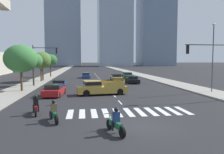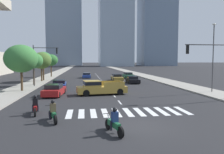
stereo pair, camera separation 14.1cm
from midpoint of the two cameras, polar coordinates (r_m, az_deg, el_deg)
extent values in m
plane|color=#232326|center=(13.95, 7.17, -12.47)|extent=(800.00, 800.00, 0.00)
cube|color=gray|center=(45.81, 12.38, -0.72)|extent=(4.00, 260.00, 0.15)
cube|color=gray|center=(43.97, -18.88, -1.06)|extent=(4.00, 260.00, 0.15)
cube|color=silver|center=(17.06, -11.07, -9.39)|extent=(0.45, 2.90, 0.01)
cube|color=silver|center=(17.02, -8.01, -9.37)|extent=(0.45, 2.90, 0.01)
cube|color=silver|center=(17.04, -4.94, -9.34)|extent=(0.45, 2.90, 0.01)
cube|color=silver|center=(17.10, -1.88, -9.27)|extent=(0.45, 2.90, 0.01)
cube|color=silver|center=(17.21, 1.14, -9.18)|extent=(0.45, 2.90, 0.01)
cube|color=silver|center=(17.36, 4.11, -9.07)|extent=(0.45, 2.90, 0.01)
cube|color=silver|center=(17.56, 7.03, -8.94)|extent=(0.45, 2.90, 0.01)
cube|color=silver|center=(17.80, 9.87, -8.79)|extent=(0.45, 2.90, 0.01)
cube|color=silver|center=(18.09, 12.62, -8.62)|extent=(0.45, 2.90, 0.01)
cube|color=silver|center=(18.41, 15.28, -8.44)|extent=(0.45, 2.90, 0.01)
cube|color=silver|center=(18.77, 17.84, -8.25)|extent=(0.45, 2.90, 0.01)
cube|color=silver|center=(21.21, 1.93, -6.61)|extent=(0.14, 2.00, 0.01)
cube|color=silver|center=(25.10, 0.43, -4.89)|extent=(0.14, 2.00, 0.01)
cube|color=silver|center=(29.02, -0.65, -3.64)|extent=(0.14, 2.00, 0.01)
cube|color=silver|center=(32.97, -1.48, -2.68)|extent=(0.14, 2.00, 0.01)
cube|color=silver|center=(36.92, -2.13, -1.93)|extent=(0.14, 2.00, 0.01)
cube|color=silver|center=(40.88, -2.65, -1.32)|extent=(0.14, 2.00, 0.01)
cube|color=silver|center=(44.85, -3.08, -0.83)|extent=(0.14, 2.00, 0.01)
cube|color=silver|center=(48.83, -3.44, -0.41)|extent=(0.14, 2.00, 0.01)
cube|color=silver|center=(52.81, -3.75, -0.05)|extent=(0.14, 2.00, 0.01)
cube|color=silver|center=(56.79, -4.01, 0.25)|extent=(0.14, 2.00, 0.01)
cube|color=silver|center=(60.77, -4.24, 0.52)|extent=(0.14, 2.00, 0.01)
cube|color=silver|center=(64.76, -4.44, 0.75)|extent=(0.14, 2.00, 0.01)
cube|color=silver|center=(68.74, -4.62, 0.96)|extent=(0.14, 2.00, 0.01)
cylinder|color=black|center=(13.08, -1.01, -12.21)|extent=(0.30, 0.61, 0.60)
cylinder|color=black|center=(11.75, 2.32, -14.16)|extent=(0.30, 0.61, 0.60)
cube|color=#1E6038|center=(12.34, 0.56, -12.16)|extent=(0.61, 1.26, 0.32)
cylinder|color=#B2B2B7|center=(12.91, -0.82, -11.05)|extent=(0.16, 0.32, 0.67)
cylinder|color=black|center=(12.87, -0.92, -9.40)|extent=(0.68, 0.26, 0.04)
cube|color=navy|center=(12.14, 0.77, -10.31)|extent=(0.42, 0.34, 0.55)
sphere|color=black|center=(12.05, 0.78, -8.45)|extent=(0.26, 0.26, 0.26)
cylinder|color=black|center=(12.28, -0.21, -12.49)|extent=(0.15, 0.15, 0.55)
cylinder|color=black|center=(12.44, 1.32, -12.28)|extent=(0.15, 0.15, 0.55)
cylinder|color=black|center=(15.84, -15.78, -9.44)|extent=(0.32, 0.60, 0.60)
cylinder|color=black|center=(14.42, -14.52, -10.78)|extent=(0.32, 0.60, 0.60)
cube|color=#1E6038|center=(15.07, -15.20, -9.27)|extent=(0.62, 1.20, 0.32)
cylinder|color=#B2B2B7|center=(15.67, -15.73, -8.45)|extent=(0.17, 0.32, 0.67)
cylinder|color=black|center=(15.65, -15.79, -7.09)|extent=(0.67, 0.28, 0.04)
cube|color=brown|center=(14.88, -15.15, -7.72)|extent=(0.42, 0.35, 0.55)
sphere|color=black|center=(14.80, -15.18, -6.19)|extent=(0.26, 0.26, 0.26)
cylinder|color=black|center=(15.05, -15.87, -9.50)|extent=(0.15, 0.15, 0.55)
cylinder|color=black|center=(15.12, -14.52, -9.40)|extent=(0.15, 0.15, 0.55)
cylinder|color=black|center=(18.27, -19.25, -7.68)|extent=(0.22, 0.61, 0.60)
cylinder|color=black|center=(16.81, -19.43, -8.72)|extent=(0.22, 0.61, 0.60)
cube|color=maroon|center=(17.49, -19.36, -7.48)|extent=(0.42, 1.21, 0.32)
cylinder|color=#B2B2B7|center=(18.11, -19.29, -6.82)|extent=(0.11, 0.32, 0.67)
cylinder|color=black|center=(18.09, -19.31, -5.64)|extent=(0.70, 0.15, 0.04)
cube|color=black|center=(17.31, -19.40, -6.13)|extent=(0.40, 0.30, 0.55)
sphere|color=black|center=(17.24, -19.44, -4.81)|extent=(0.26, 0.26, 0.26)
cylinder|color=black|center=(17.51, -19.95, -7.65)|extent=(0.14, 0.14, 0.55)
cylinder|color=black|center=(17.50, -18.76, -7.63)|extent=(0.14, 0.14, 0.55)
cube|color=#B28E38|center=(25.94, -2.83, -3.27)|extent=(6.02, 2.79, 0.75)
cube|color=#B28E38|center=(25.63, -5.37, -1.75)|extent=(2.09, 2.09, 0.70)
cube|color=black|center=(25.63, -5.37, -1.56)|extent=(2.12, 2.14, 0.39)
cube|color=#B28E38|center=(25.24, 0.47, -2.00)|extent=(2.42, 0.41, 0.55)
cube|color=#B28E38|center=(27.10, -0.64, -1.56)|extent=(2.42, 0.41, 0.55)
cube|color=#B28E38|center=(26.51, 2.44, -1.70)|extent=(0.34, 1.93, 0.55)
cylinder|color=black|center=(24.74, -6.85, -4.18)|extent=(0.79, 0.36, 0.76)
cylinder|color=black|center=(26.51, -7.42, -3.61)|extent=(0.79, 0.36, 0.76)
cylinder|color=black|center=(25.61, 1.93, -3.86)|extent=(0.79, 0.36, 0.76)
cylinder|color=black|center=(27.33, 0.81, -3.34)|extent=(0.79, 0.36, 0.76)
cube|color=navy|center=(51.11, -6.83, 0.28)|extent=(1.93, 4.49, 0.58)
cube|color=black|center=(50.85, -6.84, 0.85)|extent=(1.65, 2.04, 0.47)
cylinder|color=black|center=(52.64, -7.70, 0.25)|extent=(0.24, 0.65, 0.64)
cylinder|color=black|center=(52.62, -5.91, 0.26)|extent=(0.24, 0.65, 0.64)
cylinder|color=black|center=(49.63, -7.80, 0.00)|extent=(0.24, 0.65, 0.64)
cylinder|color=black|center=(49.61, -5.90, 0.02)|extent=(0.24, 0.65, 0.64)
cube|color=#1E6038|center=(49.93, 4.03, 0.25)|extent=(2.02, 4.31, 0.65)
cube|color=black|center=(50.10, 3.97, 0.92)|extent=(1.71, 1.97, 0.49)
cylinder|color=black|center=(48.76, 5.39, -0.05)|extent=(0.25, 0.65, 0.64)
cylinder|color=black|center=(48.35, 3.47, -0.08)|extent=(0.25, 0.65, 0.64)
cylinder|color=black|center=(51.54, 4.55, 0.19)|extent=(0.25, 0.65, 0.64)
cylinder|color=black|center=(51.15, 2.73, 0.17)|extent=(0.25, 0.65, 0.64)
cube|color=#B28E38|center=(44.15, 1.10, -0.31)|extent=(2.01, 4.75, 0.59)
cube|color=black|center=(44.34, 1.04, 0.43)|extent=(1.71, 2.16, 0.53)
cylinder|color=black|center=(42.76, 2.60, -0.65)|extent=(0.24, 0.65, 0.64)
cylinder|color=black|center=(42.44, 0.35, -0.68)|extent=(0.24, 0.65, 0.64)
cylinder|color=black|center=(45.88, 1.79, -0.31)|extent=(0.24, 0.65, 0.64)
cylinder|color=black|center=(45.59, -0.31, -0.34)|extent=(0.24, 0.65, 0.64)
cube|color=maroon|center=(26.08, -14.88, -3.59)|extent=(2.31, 4.72, 0.68)
cube|color=black|center=(25.79, -15.02, -2.39)|extent=(1.84, 2.20, 0.48)
cylinder|color=black|center=(27.79, -15.83, -3.50)|extent=(0.28, 0.66, 0.64)
cylinder|color=black|center=(27.43, -12.41, -3.54)|extent=(0.28, 0.66, 0.64)
cylinder|color=black|center=(24.83, -17.58, -4.46)|extent=(0.28, 0.66, 0.64)
cylinder|color=black|center=(24.42, -13.77, -4.52)|extent=(0.28, 0.66, 0.64)
cube|color=black|center=(39.17, 5.18, -0.92)|extent=(2.04, 4.52, 0.60)
cube|color=black|center=(39.34, 5.13, -0.08)|extent=(1.73, 2.06, 0.51)
cylinder|color=black|center=(37.88, 6.89, -1.32)|extent=(0.24, 0.65, 0.64)
cylinder|color=black|center=(37.54, 4.33, -1.35)|extent=(0.24, 0.65, 0.64)
cylinder|color=black|center=(40.83, 5.97, -0.90)|extent=(0.24, 0.65, 0.64)
cylinder|color=black|center=(40.52, 3.58, -0.93)|extent=(0.24, 0.65, 0.64)
cube|color=navy|center=(32.31, -13.70, -2.13)|extent=(2.08, 4.85, 0.60)
cube|color=black|center=(32.01, -13.74, -1.22)|extent=(1.72, 2.22, 0.49)
cylinder|color=black|center=(33.98, -14.94, -2.08)|extent=(0.25, 0.65, 0.64)
cylinder|color=black|center=(33.89, -12.14, -2.05)|extent=(0.25, 0.65, 0.64)
cylinder|color=black|center=(30.78, -15.41, -2.74)|extent=(0.25, 0.65, 0.64)
cylinder|color=black|center=(30.68, -12.32, -2.71)|extent=(0.25, 0.65, 0.64)
cylinder|color=#333335|center=(23.85, 23.61, 7.67)|extent=(4.82, 0.10, 0.10)
cube|color=black|center=(22.79, 18.89, 6.84)|extent=(0.20, 0.28, 0.90)
sphere|color=red|center=(22.81, 18.91, 7.59)|extent=(0.18, 0.18, 0.18)
sphere|color=orange|center=(22.79, 18.89, 6.84)|extent=(0.18, 0.18, 0.18)
sphere|color=green|center=(22.78, 18.87, 6.08)|extent=(0.18, 0.18, 0.18)
cylinder|color=#333335|center=(35.10, -19.86, 2.79)|extent=(0.14, 0.14, 6.18)
cylinder|color=#333335|center=(34.80, -16.99, 7.28)|extent=(3.69, 0.10, 0.10)
cube|color=black|center=(34.55, -14.34, 6.60)|extent=(0.20, 0.28, 0.90)
sphere|color=red|center=(34.57, -14.35, 7.10)|extent=(0.18, 0.18, 0.18)
sphere|color=orange|center=(34.55, -14.34, 6.60)|extent=(0.18, 0.18, 0.18)
sphere|color=green|center=(34.54, -14.33, 6.11)|extent=(0.18, 0.18, 0.18)
cube|color=#19662D|center=(35.11, -19.86, 2.64)|extent=(0.60, 0.04, 0.18)
cylinder|color=#3F3F42|center=(29.91, 24.58, 4.36)|extent=(0.12, 0.12, 8.19)
ellipsoid|color=beige|center=(30.23, 24.84, 12.33)|extent=(0.50, 0.24, 0.20)
cylinder|color=#4C3823|center=(30.34, -22.57, -1.02)|extent=(0.28, 0.28, 2.44)
ellipsoid|color=#387538|center=(30.23, -22.73, 4.43)|extent=(4.16, 4.16, 3.53)
cylinder|color=#4C3823|center=(36.98, -19.82, 0.14)|extent=(0.28, 0.28, 2.67)
ellipsoid|color=#387538|center=(36.90, -19.91, 4.02)|extent=(2.93, 2.93, 2.49)
cylinder|color=#4C3823|center=(43.20, -18.02, 0.56)|extent=(0.28, 0.28, 2.40)
ellipsoid|color=#426028|center=(43.11, -18.10, 4.09)|extent=(3.65, 3.65, 3.10)
cylinder|color=#4C3823|center=(45.04, -17.59, 1.00)|extent=(0.28, 0.28, 2.84)
ellipsoid|color=#387538|center=(44.97, -17.67, 4.49)|extent=(3.30, 3.30, 2.80)
cylinder|color=#4C3823|center=(55.03, -15.74, 1.52)|extent=(0.28, 0.28, 2.67)
ellipsoid|color=#2D662D|center=(54.97, -15.80, 4.27)|extent=(3.27, 3.27, 2.78)
cube|color=#8C9EB2|center=(159.04, 0.60, 17.42)|extent=(22.61, 21.99, 80.13)
camera|label=1|loc=(0.07, -90.15, -0.01)|focal=35.19mm
camera|label=2|loc=(0.07, 89.85, 0.01)|focal=35.19mm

